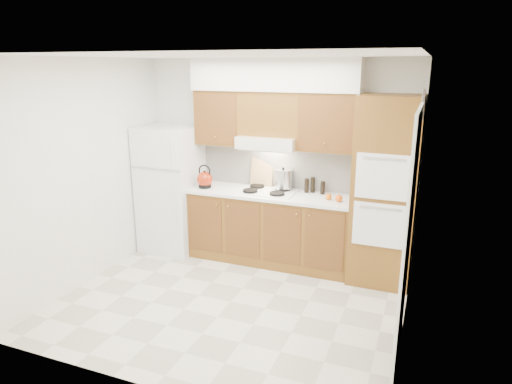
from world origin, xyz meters
TOP-DOWN VIEW (x-y plane):
  - floor at (0.00, 0.00)m, footprint 3.60×3.60m
  - ceiling at (0.00, 0.00)m, footprint 3.60×3.60m
  - wall_back at (0.00, 1.50)m, footprint 3.60×0.02m
  - wall_left at (-1.80, 0.00)m, footprint 0.02×3.00m
  - wall_right at (1.80, 0.00)m, footprint 0.02×3.00m
  - fridge at (-1.41, 1.14)m, footprint 0.75×0.72m
  - base_cabinets at (0.02, 1.20)m, footprint 2.11×0.60m
  - countertop at (0.03, 1.19)m, footprint 2.13×0.62m
  - backsplash at (0.02, 1.49)m, footprint 2.11×0.03m
  - oven_cabinet at (1.44, 1.18)m, footprint 0.70×0.65m
  - upper_cab_left at (-0.71, 1.33)m, footprint 0.63×0.33m
  - upper_cab_right at (0.72, 1.33)m, footprint 0.73×0.33m
  - range_hood at (-0.02, 1.27)m, footprint 0.75×0.45m
  - upper_cab_over_hood at (-0.02, 1.33)m, footprint 0.75×0.33m
  - soffit at (0.03, 1.32)m, footprint 2.13×0.36m
  - cooktop at (-0.02, 1.21)m, footprint 0.74×0.50m
  - doorway at (1.79, -0.35)m, footprint 0.02×0.90m
  - wall_clock at (1.79, 0.55)m, footprint 0.02×0.30m
  - kettle at (-0.86, 1.10)m, footprint 0.23×0.23m
  - cutting_board at (-0.18, 1.45)m, footprint 0.31×0.13m
  - stock_pot at (0.15, 1.35)m, footprint 0.30×0.30m
  - condiment_a at (0.53, 1.40)m, footprint 0.06×0.06m
  - condiment_b at (0.46, 1.36)m, footprint 0.06×0.06m
  - condiment_c at (0.67, 1.37)m, footprint 0.07×0.07m
  - orange_near at (0.79, 1.14)m, footprint 0.10×0.10m
  - orange_far at (0.93, 1.10)m, footprint 0.11×0.11m

SIDE VIEW (x-z plane):
  - floor at x=0.00m, z-range 0.00..0.00m
  - base_cabinets at x=0.02m, z-range 0.00..0.90m
  - fridge at x=-1.41m, z-range 0.00..1.72m
  - countertop at x=0.03m, z-range 0.90..0.94m
  - cooktop at x=-0.02m, z-range 0.94..0.95m
  - orange_near at x=0.79m, z-range 0.94..1.02m
  - orange_far at x=0.93m, z-range 0.94..1.03m
  - condiment_c at x=0.67m, z-range 0.94..1.10m
  - condiment_b at x=0.46m, z-range 0.94..1.12m
  - condiment_a at x=0.53m, z-range 0.94..1.14m
  - doorway at x=1.79m, z-range 0.00..2.10m
  - kettle at x=-0.86m, z-range 0.95..1.16m
  - stock_pot at x=0.15m, z-range 0.97..1.21m
  - oven_cabinet at x=1.44m, z-range 0.00..2.20m
  - cutting_board at x=-0.18m, z-range 0.94..1.34m
  - backsplash at x=0.02m, z-range 0.94..1.50m
  - wall_back at x=0.00m, z-range 0.00..2.60m
  - wall_left at x=-1.80m, z-range 0.00..2.60m
  - wall_right at x=1.80m, z-range 0.00..2.60m
  - range_hood at x=-0.02m, z-range 1.50..1.65m
  - upper_cab_left at x=-0.71m, z-range 1.50..2.20m
  - upper_cab_right at x=0.72m, z-range 1.50..2.20m
  - upper_cab_over_hood at x=-0.02m, z-range 1.65..2.20m
  - wall_clock at x=1.79m, z-range 2.00..2.30m
  - soffit at x=0.03m, z-range 2.20..2.60m
  - ceiling at x=0.00m, z-range 2.60..2.60m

